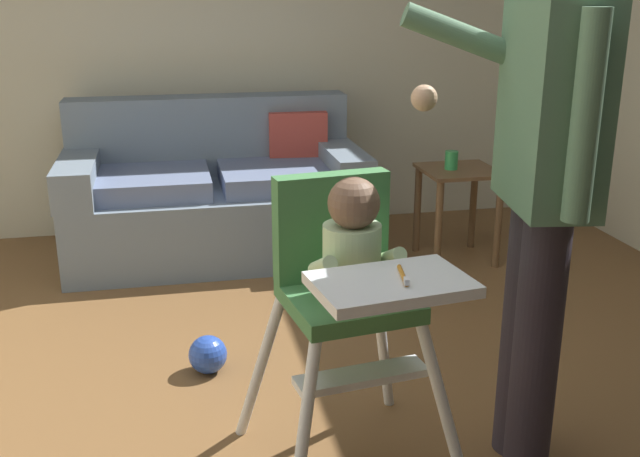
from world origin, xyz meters
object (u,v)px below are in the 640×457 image
Objects in this scene: toy_ball at (208,354)px; sippy_cup at (451,160)px; couch at (216,195)px; high_chair at (349,272)px; adult_standing at (543,183)px; side_table at (458,194)px.

sippy_cup reaches higher than toy_ball.
high_chair is at bearing 6.55° from couch.
adult_standing is (0.55, -0.09, 0.26)m from high_chair.
couch is at bearing 161.85° from sippy_cup.
high_chair reaches higher than toy_ball.
side_table is 5.20× the size of sippy_cup.
high_chair reaches higher than couch.
sippy_cup reaches higher than side_table.
adult_standing is at bearing -39.70° from toy_ball.
toy_ball is at bearing -143.59° from sippy_cup.
adult_standing is 16.26× the size of sippy_cup.
sippy_cup is (1.25, -0.41, 0.24)m from couch.
high_chair is 2.04m from side_table.
high_chair is 0.61m from adult_standing.
high_chair reaches higher than sippy_cup.
couch is at bearing 84.05° from toy_ball.
toy_ball is 1.81m from sippy_cup.
side_table is 0.20m from sippy_cup.
toy_ball is 1.80m from side_table.
adult_standing is (0.79, -2.22, 0.59)m from couch.
high_chair is at bearing -0.06° from adult_standing.
side_table is (0.50, 1.81, -0.54)m from adult_standing.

